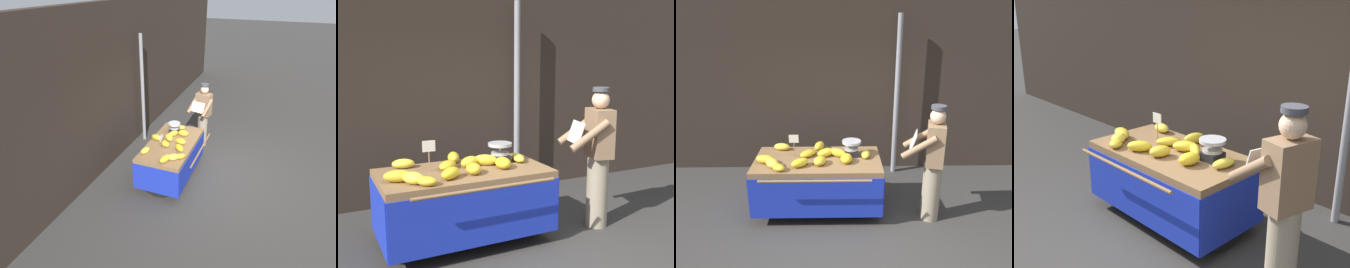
% 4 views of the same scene
% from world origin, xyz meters
% --- Properties ---
extents(back_wall, '(16.00, 0.24, 3.63)m').
position_xyz_m(back_wall, '(0.00, 2.74, 1.82)').
color(back_wall, '#332821').
rests_on(back_wall, ground).
extents(street_pole, '(0.09, 0.09, 2.87)m').
position_xyz_m(street_pole, '(0.82, 2.40, 1.43)').
color(street_pole, gray).
rests_on(street_pole, ground).
extents(banana_cart, '(1.86, 1.18, 0.84)m').
position_xyz_m(banana_cart, '(-0.53, 1.08, 0.62)').
color(banana_cart, olive).
rests_on(banana_cart, ground).
extents(weighing_scale, '(0.28, 0.28, 0.24)m').
position_xyz_m(weighing_scale, '(-0.03, 1.20, 0.96)').
color(weighing_scale, black).
rests_on(weighing_scale, banana_cart).
extents(price_sign, '(0.14, 0.01, 0.34)m').
position_xyz_m(price_sign, '(-0.88, 1.18, 1.09)').
color(price_sign, '#997A51').
rests_on(price_sign, banana_cart).
extents(banana_bunch_0, '(0.16, 0.29, 0.09)m').
position_xyz_m(banana_bunch_0, '(0.18, 1.14, 0.89)').
color(banana_bunch_0, yellow).
rests_on(banana_bunch_0, banana_cart).
extents(banana_bunch_1, '(0.31, 0.29, 0.12)m').
position_xyz_m(banana_bunch_1, '(-0.42, 1.18, 0.90)').
color(banana_bunch_1, yellow).
rests_on(banana_bunch_1, banana_cart).
extents(banana_bunch_2, '(0.29, 0.25, 0.13)m').
position_xyz_m(banana_bunch_2, '(-0.24, 1.16, 0.91)').
color(banana_bunch_2, gold).
rests_on(banana_bunch_2, banana_cart).
extents(banana_bunch_3, '(0.32, 0.22, 0.12)m').
position_xyz_m(banana_bunch_3, '(-1.26, 0.94, 0.91)').
color(banana_bunch_3, gold).
rests_on(banana_bunch_3, banana_cart).
extents(banana_bunch_4, '(0.22, 0.27, 0.12)m').
position_xyz_m(banana_bunch_4, '(-0.49, 0.88, 0.90)').
color(banana_bunch_4, gold).
rests_on(banana_bunch_4, banana_cart).
extents(banana_bunch_5, '(0.27, 0.29, 0.12)m').
position_xyz_m(banana_bunch_5, '(-1.14, 0.81, 0.90)').
color(banana_bunch_5, yellow).
rests_on(banana_bunch_5, banana_cart).
extents(banana_bunch_6, '(0.19, 0.26, 0.13)m').
position_xyz_m(banana_bunch_6, '(-0.11, 0.95, 0.91)').
color(banana_bunch_6, gold).
rests_on(banana_bunch_6, banana_cart).
extents(banana_bunch_7, '(0.25, 0.25, 0.09)m').
position_xyz_m(banana_bunch_7, '(-1.04, 0.70, 0.89)').
color(banana_bunch_7, gold).
rests_on(banana_bunch_7, banana_cart).
extents(banana_bunch_8, '(0.30, 0.29, 0.12)m').
position_xyz_m(banana_bunch_8, '(-0.76, 0.82, 0.90)').
color(banana_bunch_8, gold).
rests_on(banana_bunch_8, banana_cart).
extents(banana_bunch_9, '(0.27, 0.19, 0.11)m').
position_xyz_m(banana_bunch_9, '(-1.11, 1.44, 0.90)').
color(banana_bunch_9, yellow).
rests_on(banana_bunch_9, banana_cart).
extents(banana_bunch_10, '(0.31, 0.33, 0.09)m').
position_xyz_m(banana_bunch_10, '(-0.68, 1.18, 0.89)').
color(banana_bunch_10, gold).
rests_on(banana_bunch_10, banana_cart).
extents(banana_bunch_11, '(0.20, 0.29, 0.13)m').
position_xyz_m(banana_bunch_11, '(-0.52, 1.44, 0.91)').
color(banana_bunch_11, gold).
rests_on(banana_bunch_11, banana_cart).
extents(vendor_person, '(0.66, 0.61, 1.71)m').
position_xyz_m(vendor_person, '(1.09, 0.82, 0.87)').
color(vendor_person, gray).
rests_on(vendor_person, ground).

